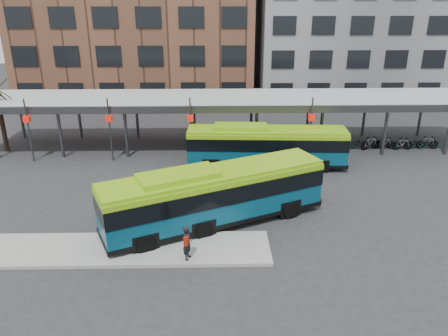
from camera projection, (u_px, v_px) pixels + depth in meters
ground at (237, 220)px, 24.52m from camera, size 120.00×120.00×0.00m
boarding_island at (129, 249)px, 21.60m from camera, size 14.00×3.00×0.18m
canopy at (229, 100)px, 35.01m from camera, size 40.00×6.53×4.80m
tree at (2, 122)px, 34.40m from camera, size 1.64×1.64×5.60m
building_brick at (137, 1)px, 49.92m from camera, size 26.00×14.00×22.00m
building_grey at (362, 10)px, 50.80m from camera, size 24.00×14.00×20.00m
bus_front at (214, 195)px, 23.52m from camera, size 12.32×7.57×3.41m
bus_rear at (266, 145)px, 31.59m from camera, size 11.49×3.00×3.14m
pedestrian at (187, 243)px, 20.37m from camera, size 0.54×0.70×1.72m
bike_rack at (398, 143)px, 35.66m from camera, size 7.21×1.36×1.08m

